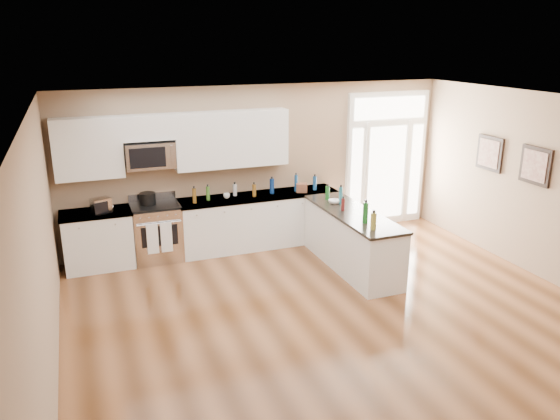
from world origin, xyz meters
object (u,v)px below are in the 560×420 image
stockpot (148,198)px  kitchen_range (157,232)px  toaster_oven (101,206)px  peninsula_cabinet (351,242)px

stockpot → kitchen_range: bearing=-42.9°
toaster_oven → kitchen_range: bearing=-13.7°
toaster_oven → stockpot: bearing=-6.1°
peninsula_cabinet → toaster_oven: 3.99m
kitchen_range → toaster_oven: toaster_oven is taller
peninsula_cabinet → toaster_oven: size_ratio=8.37×
peninsula_cabinet → stockpot: size_ratio=8.74×
peninsula_cabinet → stockpot: bearing=152.5°
peninsula_cabinet → toaster_oven: toaster_oven is taller
toaster_oven → peninsula_cabinet: bearing=-40.3°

